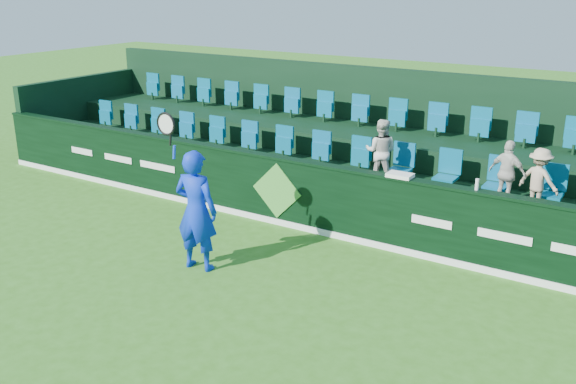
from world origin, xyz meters
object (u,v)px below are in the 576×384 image
Objects in this scene: tennis_player at (196,210)px; spectator_middle at (507,173)px; towel at (400,175)px; spectator_right at (539,180)px; drinks_bottle at (477,184)px; spectator_left at (381,151)px.

tennis_player is 2.26× the size of spectator_middle.
spectator_middle is at bearing 36.55° from towel.
spectator_right is 1.33m from drinks_bottle.
drinks_bottle is at bearing 75.24° from spectator_right.
spectator_right is (4.51, 3.56, 0.33)m from tennis_player.
spectator_right is 5.81× the size of drinks_bottle.
spectator_middle reaches higher than spectator_right.
towel is (0.87, -1.12, -0.04)m from spectator_left.
drinks_bottle is (1.31, 0.00, 0.06)m from towel.
spectator_left is (1.60, 3.56, 0.41)m from tennis_player.
spectator_right is 2.32m from towel.
spectator_middle is at bearing 17.93° from spectator_right.
spectator_middle is 0.52m from spectator_right.
spectator_left is 2.38m from spectator_middle.
spectator_left reaches higher than spectator_right.
spectator_left is 6.67× the size of drinks_bottle.
spectator_left is at bearing 13.48° from spectator_middle.
towel is at bearing 115.11° from spectator_left.
drinks_bottle is (2.19, -1.12, 0.02)m from spectator_left.
towel is (-2.03, -1.12, 0.04)m from spectator_right.
tennis_player is 2.08× the size of spectator_left.
spectator_left is 2.46m from drinks_bottle.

